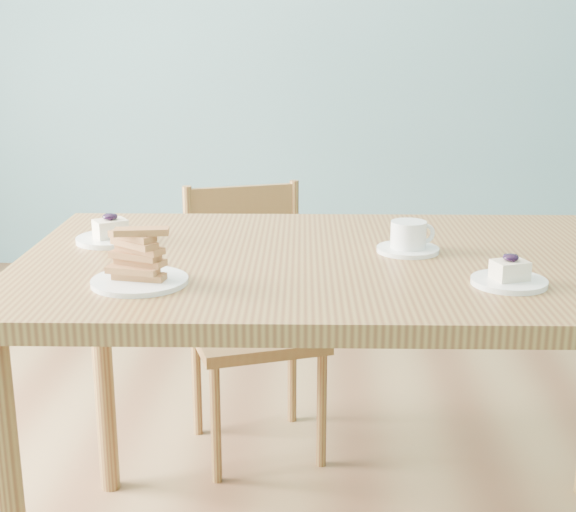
# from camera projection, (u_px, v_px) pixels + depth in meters

# --- Properties ---
(dining_table) EXTENTS (1.53, 0.90, 0.80)m
(dining_table) POSITION_uv_depth(u_px,v_px,m) (361.00, 291.00, 1.78)
(dining_table) COLOR olive
(dining_table) RESTS_ON ground
(dining_chair) EXTENTS (0.48, 0.47, 0.83)m
(dining_chair) POSITION_uv_depth(u_px,v_px,m) (253.00, 319.00, 2.48)
(dining_chair) COLOR olive
(dining_chair) RESTS_ON ground
(cheesecake_plate_near) EXTENTS (0.15, 0.15, 0.06)m
(cheesecake_plate_near) POSITION_uv_depth(u_px,v_px,m) (509.00, 277.00, 1.56)
(cheesecake_plate_near) COLOR white
(cheesecake_plate_near) RESTS_ON dining_table
(cheesecake_plate_far) EXTENTS (0.16, 0.16, 0.07)m
(cheesecake_plate_far) POSITION_uv_depth(u_px,v_px,m) (111.00, 234.00, 1.88)
(cheesecake_plate_far) COLOR white
(cheesecake_plate_far) RESTS_ON dining_table
(coffee_cup) EXTENTS (0.14, 0.14, 0.07)m
(coffee_cup) POSITION_uv_depth(u_px,v_px,m) (409.00, 239.00, 1.79)
(coffee_cup) COLOR white
(coffee_cup) RESTS_ON dining_table
(biscotti_plate) EXTENTS (0.19, 0.19, 0.11)m
(biscotti_plate) POSITION_uv_depth(u_px,v_px,m) (139.00, 264.00, 1.56)
(biscotti_plate) COLOR white
(biscotti_plate) RESTS_ON dining_table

